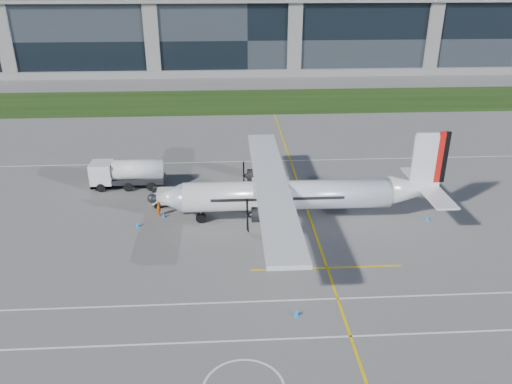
% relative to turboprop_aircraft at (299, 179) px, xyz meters
% --- Properties ---
extents(ground, '(400.00, 400.00, 0.00)m').
position_rel_turboprop_aircraft_xyz_m(ground, '(-1.73, 37.73, -4.18)').
color(ground, slate).
rests_on(ground, ground).
extents(grass_strip, '(400.00, 18.00, 0.04)m').
position_rel_turboprop_aircraft_xyz_m(grass_strip, '(-1.73, 45.73, -4.16)').
color(grass_strip, '#1B340E').
rests_on(grass_strip, ground).
extents(terminal_building, '(120.00, 20.00, 15.00)m').
position_rel_turboprop_aircraft_xyz_m(terminal_building, '(-1.73, 77.73, 3.32)').
color(terminal_building, black).
rests_on(terminal_building, ground).
extents(tree_line, '(400.00, 6.00, 6.00)m').
position_rel_turboprop_aircraft_xyz_m(tree_line, '(-1.73, 137.73, -1.18)').
color(tree_line, black).
rests_on(tree_line, ground).
extents(yellow_taxiway_centerline, '(0.20, 70.00, 0.01)m').
position_rel_turboprop_aircraft_xyz_m(yellow_taxiway_centerline, '(1.27, 7.73, -4.18)').
color(yellow_taxiway_centerline, yellow).
rests_on(yellow_taxiway_centerline, ground).
extents(white_lane_line, '(90.00, 0.15, 0.01)m').
position_rel_turboprop_aircraft_xyz_m(white_lane_line, '(-1.73, -16.27, -4.18)').
color(white_lane_line, white).
rests_on(white_lane_line, ground).
extents(turboprop_aircraft, '(26.88, 27.88, 8.36)m').
position_rel_turboprop_aircraft_xyz_m(turboprop_aircraft, '(0.00, 0.00, 0.00)').
color(turboprop_aircraft, silver).
rests_on(turboprop_aircraft, ground).
extents(fuel_tanker_truck, '(8.07, 2.62, 3.02)m').
position_rel_turboprop_aircraft_xyz_m(fuel_tanker_truck, '(-17.65, 8.79, -2.67)').
color(fuel_tanker_truck, silver).
rests_on(fuel_tanker_truck, ground).
extents(baggage_tug, '(2.76, 1.66, 1.66)m').
position_rel_turboprop_aircraft_xyz_m(baggage_tug, '(-12.57, 3.96, -3.35)').
color(baggage_tug, silver).
rests_on(baggage_tug, ground).
extents(ground_crew_person, '(0.62, 0.87, 2.13)m').
position_rel_turboprop_aircraft_xyz_m(ground_crew_person, '(-13.00, 1.75, -3.12)').
color(ground_crew_person, '#F25907').
rests_on(ground_crew_person, ground).
extents(safety_cone_fwd, '(0.36, 0.36, 0.50)m').
position_rel_turboprop_aircraft_xyz_m(safety_cone_fwd, '(-14.75, -0.43, -3.93)').
color(safety_cone_fwd, '#0D75EB').
rests_on(safety_cone_fwd, ground).
extents(safety_cone_stbdwing, '(0.36, 0.36, 0.50)m').
position_rel_turboprop_aircraft_xyz_m(safety_cone_stbdwing, '(-2.98, 13.34, -3.93)').
color(safety_cone_stbdwing, '#0D75EB').
rests_on(safety_cone_stbdwing, ground).
extents(safety_cone_portwing, '(0.36, 0.36, 0.50)m').
position_rel_turboprop_aircraft_xyz_m(safety_cone_portwing, '(-1.92, -13.99, -3.93)').
color(safety_cone_portwing, '#0D75EB').
rests_on(safety_cone_portwing, ground).
extents(safety_cone_nose_stbd, '(0.36, 0.36, 0.50)m').
position_rel_turboprop_aircraft_xyz_m(safety_cone_nose_stbd, '(-12.53, 1.32, -3.93)').
color(safety_cone_nose_stbd, '#0D75EB').
rests_on(safety_cone_nose_stbd, ground).
extents(safety_cone_tail, '(0.36, 0.36, 0.50)m').
position_rel_turboprop_aircraft_xyz_m(safety_cone_tail, '(12.16, -0.77, -3.93)').
color(safety_cone_tail, '#0D75EB').
rests_on(safety_cone_tail, ground).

